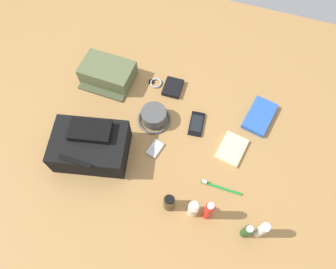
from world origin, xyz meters
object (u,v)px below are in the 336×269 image
object	(u,v)px
cologne_bottle	(169,203)
toothbrush	(219,187)
shampoo_bottle	(247,231)
lotion_bottle	(193,209)
wristwatch	(155,83)
paperback_novel	(260,116)
notepad	(232,149)
media_player	(155,148)
sunscreen_spray	(208,211)
bucket_hat	(154,117)
toothpaste_tube	(261,230)
toiletry_pouch	(108,73)
cell_phone	(197,124)
backpack	(91,146)
wallet	(173,88)

from	to	relation	value
cologne_bottle	toothbrush	world-z (taller)	cologne_bottle
shampoo_bottle	lotion_bottle	distance (m)	0.23
wristwatch	toothbrush	xyz separation A→B (m)	(-0.45, 0.44, 0.00)
paperback_novel	wristwatch	xyz separation A→B (m)	(0.55, -0.03, -0.01)
cologne_bottle	toothbrush	bearing A→B (deg)	-141.32
shampoo_bottle	notepad	bearing A→B (deg)	-69.07
media_player	sunscreen_spray	bearing A→B (deg)	144.42
bucket_hat	paperback_novel	xyz separation A→B (m)	(-0.48, -0.18, -0.02)
toothpaste_tube	paperback_novel	bearing A→B (deg)	-80.17
cologne_bottle	wristwatch	size ratio (longest dim) A/B	1.50
media_player	lotion_bottle	bearing A→B (deg)	137.87
toothpaste_tube	media_player	bearing A→B (deg)	-23.35
toiletry_pouch	paperback_novel	world-z (taller)	toiletry_pouch
paperback_novel	wristwatch	world-z (taller)	paperback_novel
toiletry_pouch	cell_phone	size ratio (longest dim) A/B	1.96
toothpaste_tube	cologne_bottle	world-z (taller)	toothpaste_tube
backpack	toothbrush	size ratio (longest dim) A/B	1.99
bucket_hat	notepad	size ratio (longest dim) A/B	1.08
toothpaste_tube	cologne_bottle	xyz separation A→B (m)	(0.38, 0.01, -0.03)
shampoo_bottle	notepad	size ratio (longest dim) A/B	0.75
media_player	wristwatch	world-z (taller)	same
toothpaste_tube	paperback_novel	size ratio (longest dim) A/B	0.74
toiletry_pouch	cell_phone	xyz separation A→B (m)	(-0.51, 0.12, -0.04)
media_player	wallet	xyz separation A→B (m)	(0.03, -0.35, 0.01)
media_player	wristwatch	size ratio (longest dim) A/B	1.32
toiletry_pouch	cologne_bottle	bearing A→B (deg)	133.65
bucket_hat	cell_phone	size ratio (longest dim) A/B	1.20
media_player	cologne_bottle	bearing A→B (deg)	122.29
lotion_bottle	cell_phone	bearing A→B (deg)	-76.14
toiletry_pouch	cell_phone	world-z (taller)	toiletry_pouch
media_player	toiletry_pouch	bearing A→B (deg)	-39.88
cologne_bottle	cell_phone	size ratio (longest dim) A/B	0.79
sunscreen_spray	notepad	distance (m)	0.34
toiletry_pouch	shampoo_bottle	distance (m)	1.00
backpack	bucket_hat	bearing A→B (deg)	-129.54
bucket_hat	paperback_novel	size ratio (longest dim) A/B	0.76
paperback_novel	notepad	distance (m)	0.23
shampoo_bottle	media_player	size ratio (longest dim) A/B	1.20
toiletry_pouch	wristwatch	distance (m)	0.25
backpack	notepad	size ratio (longest dim) A/B	2.44
lotion_bottle	wristwatch	bearing A→B (deg)	-57.16
bucket_hat	sunscreen_spray	size ratio (longest dim) A/B	0.97
cell_phone	media_player	world-z (taller)	cell_phone
toothpaste_tube	shampoo_bottle	distance (m)	0.06
lotion_bottle	paperback_novel	bearing A→B (deg)	-108.21
bucket_hat	cologne_bottle	world-z (taller)	cologne_bottle
cologne_bottle	paperback_novel	xyz separation A→B (m)	(-0.28, -0.55, -0.04)
toothpaste_tube	toothbrush	distance (m)	0.25
toothbrush	bucket_hat	bearing A→B (deg)	-31.17
cell_phone	toothbrush	world-z (taller)	toothbrush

